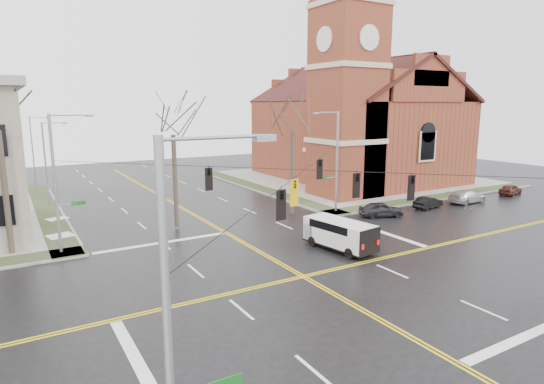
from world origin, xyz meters
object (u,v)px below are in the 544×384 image
signal_pole_ne (335,159)px  parked_car_a (381,209)px  church (354,115)px  tree_nw_near (173,129)px  cargo_van (337,232)px  streetlight_north_a (47,160)px  tree_ne (292,127)px  parked_car_b (428,202)px  signal_pole_sw (176,330)px  parked_car_d (510,189)px  parked_car_c (467,196)px  signal_pole_nw (58,180)px  streetlight_north_b (33,144)px

signal_pole_ne → parked_car_a: 6.01m
church → tree_nw_near: (-27.59, -11.15, -0.52)m
signal_pole_ne → cargo_van: bearing=-127.2°
streetlight_north_a → tree_nw_near: tree_nw_near is taller
parked_car_a → tree_ne: tree_ne is taller
tree_nw_near → tree_ne: (10.36, -0.85, -0.10)m
parked_car_a → parked_car_b: (6.15, 0.13, -0.09)m
signal_pole_sw → parked_car_b: (31.44, 19.86, -4.39)m
signal_pole_ne → tree_nw_near: tree_nw_near is taller
cargo_van → parked_car_d: (28.22, 5.20, -0.58)m
church → parked_car_a: bearing=-123.1°
signal_pole_ne → parked_car_c: signal_pole_ne is taller
parked_car_b → signal_pole_nw: bearing=75.2°
parked_car_b → streetlight_north_a: bearing=48.3°
church → tree_ne: size_ratio=2.55×
streetlight_north_b → parked_car_a: bearing=-58.2°
cargo_van → parked_car_d: size_ratio=1.57×
church → parked_car_c: (0.74, -16.68, -7.79)m
parked_car_a → tree_nw_near: bearing=93.3°
signal_pole_sw → streetlight_north_b: (0.67, 59.50, -0.48)m
church → tree_nw_near: size_ratio=2.52×
signal_pole_nw → parked_car_a: bearing=-7.4°
tree_nw_near → signal_pole_sw: bearing=-108.7°
signal_pole_sw → parked_car_d: (44.47, 19.79, -4.35)m
parked_car_d → tree_nw_near: 37.09m
parked_car_c → streetlight_north_b: bearing=40.1°
signal_pole_nw → signal_pole_ne: bearing=0.0°
signal_pole_ne → parked_car_a: signal_pole_ne is taller
signal_pole_ne → parked_car_b: bearing=-19.6°
signal_pole_sw → streetlight_north_a: 39.51m
cargo_van → tree_nw_near: bearing=117.7°
parked_car_b → tree_nw_near: (-22.94, 5.27, 7.34)m
streetlight_north_b → tree_ne: (18.19, -35.22, 3.34)m
church → signal_pole_nw: 38.61m
signal_pole_sw → cargo_van: 22.17m
parked_car_c → cargo_van: bearing=101.6°
signal_pole_ne → signal_pole_nw: (-22.64, 0.00, 0.00)m
signal_pole_nw → parked_car_b: size_ratio=2.63×
signal_pole_sw → tree_nw_near: bearing=71.3°
parked_car_d → signal_pole_nw: bearing=75.0°
streetlight_north_b → parked_car_c: (36.16, -39.90, -3.82)m
parked_car_c → parked_car_d: (7.65, 0.19, -0.05)m
signal_pole_ne → parked_car_b: (8.80, -3.14, -4.39)m
streetlight_north_a → cargo_van: 29.57m
church → parked_car_d: church is taller
streetlight_north_b → parked_car_d: size_ratio=2.29×
signal_pole_sw → parked_car_b: bearing=32.3°
cargo_van → streetlight_north_a: bearing=113.4°
signal_pole_nw → parked_car_d: 44.80m
streetlight_north_b → streetlight_north_a: bearing=-90.0°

